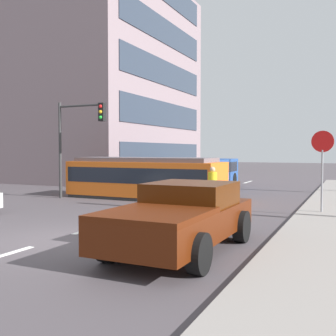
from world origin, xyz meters
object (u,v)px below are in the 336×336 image
object	(u,v)px
city_bus	(208,172)
pickup_truck_parked	(182,217)
streetcar_tram	(145,177)
parked_sedan_mid	(127,178)
stop_sign	(322,154)
pedestrian_crossing	(213,185)
traffic_light_mast	(78,131)
parked_sedan_far	(173,174)

from	to	relation	value
city_bus	pickup_truck_parked	world-z (taller)	city_bus
streetcar_tram	parked_sedan_mid	distance (m)	5.19
parked_sedan_mid	stop_sign	distance (m)	13.06
pedestrian_crossing	pickup_truck_parked	world-z (taller)	pedestrian_crossing
city_bus	stop_sign	distance (m)	10.82
pedestrian_crossing	parked_sedan_mid	distance (m)	9.39
streetcar_tram	pedestrian_crossing	xyz separation A→B (m)	(4.04, -1.85, -0.08)
traffic_light_mast	parked_sedan_mid	bearing A→B (deg)	95.86
city_bus	traffic_light_mast	xyz separation A→B (m)	(-3.87, -7.64, 2.23)
parked_sedan_mid	pedestrian_crossing	bearing A→B (deg)	-38.30
streetcar_tram	pickup_truck_parked	distance (m)	10.42
pedestrian_crossing	parked_sedan_far	distance (m)	13.22
pickup_truck_parked	traffic_light_mast	size ratio (longest dim) A/B	1.09
stop_sign	city_bus	bearing A→B (deg)	130.96
pedestrian_crossing	parked_sedan_far	bearing A→B (deg)	120.84
city_bus	parked_sedan_mid	xyz separation A→B (m)	(-4.44, -2.11, -0.40)
streetcar_tram	parked_sedan_far	distance (m)	9.89
streetcar_tram	stop_sign	distance (m)	8.49
city_bus	pedestrian_crossing	xyz separation A→B (m)	(2.93, -7.93, -0.08)
pedestrian_crossing	traffic_light_mast	bearing A→B (deg)	177.63
parked_sedan_far	stop_sign	xyz separation A→B (m)	(10.90, -11.54, 1.57)
city_bus	stop_sign	world-z (taller)	stop_sign
pedestrian_crossing	traffic_light_mast	distance (m)	7.19
parked_sedan_far	city_bus	bearing A→B (deg)	-41.65
pedestrian_crossing	traffic_light_mast	world-z (taller)	traffic_light_mast
parked_sedan_mid	stop_sign	xyz separation A→B (m)	(11.49, -6.01, 1.57)
stop_sign	traffic_light_mast	xyz separation A→B (m)	(-10.92, 0.48, 1.06)
pickup_truck_parked	parked_sedan_far	xyz separation A→B (m)	(-8.34, 18.27, -0.17)
pickup_truck_parked	stop_sign	bearing A→B (deg)	69.16
stop_sign	streetcar_tram	bearing A→B (deg)	165.89
streetcar_tram	city_bus	xyz separation A→B (m)	(1.11, 6.07, -0.00)
streetcar_tram	pickup_truck_parked	xyz separation A→B (m)	(5.60, -8.78, -0.22)
pickup_truck_parked	streetcar_tram	bearing A→B (deg)	122.52
parked_sedan_mid	traffic_light_mast	bearing A→B (deg)	-84.14
streetcar_tram	pedestrian_crossing	world-z (taller)	streetcar_tram
pedestrian_crossing	pickup_truck_parked	distance (m)	7.10
city_bus	parked_sedan_far	distance (m)	5.16
pickup_truck_parked	pedestrian_crossing	bearing A→B (deg)	102.69
parked_sedan_far	stop_sign	distance (m)	15.95
stop_sign	traffic_light_mast	world-z (taller)	traffic_light_mast
city_bus	pedestrian_crossing	world-z (taller)	city_bus
city_bus	stop_sign	xyz separation A→B (m)	(7.05, -8.12, 1.17)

